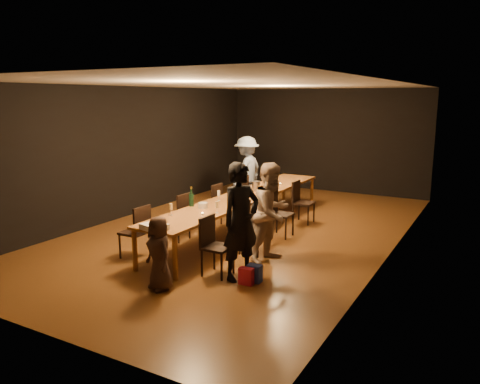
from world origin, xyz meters
The scene contains 30 objects.
ground centered at (0.00, 0.00, 0.00)m, with size 10.00×10.00×0.00m, color #3F250F.
room_shell centered at (0.00, 0.00, 2.08)m, with size 6.04×10.04×3.02m.
table centered at (0.00, 0.00, 0.70)m, with size 0.90×6.00×0.75m.
chair_right_0 centered at (0.85, -2.40, 0.47)m, with size 0.42×0.42×0.93m, color black, non-canonical shape.
chair_right_1 centered at (0.85, -1.20, 0.47)m, with size 0.42×0.42×0.93m, color black, non-canonical shape.
chair_right_2 centered at (0.85, 0.00, 0.47)m, with size 0.42×0.42×0.93m, color black, non-canonical shape.
chair_right_3 centered at (0.85, 1.20, 0.47)m, with size 0.42×0.42×0.93m, color black, non-canonical shape.
chair_left_0 centered at (-0.85, -2.40, 0.47)m, with size 0.42×0.42×0.93m, color black, non-canonical shape.
chair_left_1 centered at (-0.85, -1.20, 0.47)m, with size 0.42×0.42×0.93m, color black, non-canonical shape.
chair_left_2 centered at (-0.85, 0.00, 0.47)m, with size 0.42×0.42×0.93m, color black, non-canonical shape.
chair_left_3 centered at (-0.85, 1.20, 0.47)m, with size 0.42×0.42×0.93m, color black, non-canonical shape.
woman_birthday centered at (1.23, -2.35, 0.90)m, with size 0.66×0.43×1.81m, color black.
woman_tan centered at (1.28, -1.37, 0.84)m, with size 0.82×0.64×1.69m, color tan.
man_blue centered at (-1.15, 2.23, 0.88)m, with size 1.14×0.66×1.77m, color #849FCD.
child centered at (0.40, -3.27, 0.54)m, with size 0.53×0.35×1.09m, color #452F27.
gift_bag_red centered at (1.42, -2.52, 0.13)m, with size 0.22×0.12×0.26m, color #E22149.
gift_bag_blue centered at (1.48, -2.37, 0.13)m, with size 0.22×0.14×0.27m, color #2945B2.
birthday_cake centered at (0.02, -2.90, 0.79)m, with size 0.44×0.39×0.09m.
plate_stack centered at (-0.12, -1.34, 0.80)m, with size 0.18×0.18×0.10m, color silver.
champagne_bottle centered at (-0.39, -1.33, 0.94)m, with size 0.09×0.09×0.37m, color black, non-canonical shape.
ice_bucket centered at (-0.06, 0.65, 0.85)m, with size 0.18×0.18×0.20m, color #B8B9BD.
wineglass_0 centered at (-0.30, -2.07, 0.85)m, with size 0.06×0.06×0.21m, color beige, non-canonical shape.
wineglass_1 centered at (0.30, -1.54, 0.85)m, with size 0.06×0.06×0.21m, color beige, non-canonical shape.
wineglass_2 centered at (-0.20, -0.67, 0.85)m, with size 0.06×0.06×0.21m, color silver, non-canonical shape.
wineglass_3 centered at (0.28, -0.85, 0.85)m, with size 0.06×0.06×0.21m, color beige, non-canonical shape.
wineglass_4 centered at (-0.24, 0.28, 0.85)m, with size 0.06×0.06×0.21m, color silver, non-canonical shape.
wineglass_5 centered at (0.14, 1.01, 0.85)m, with size 0.06×0.06×0.21m, color silver, non-canonical shape.
tealight_near centered at (0.15, -1.77, 0.77)m, with size 0.05×0.05×0.03m, color #B2B7B2.
tealight_mid centered at (0.15, -0.11, 0.77)m, with size 0.05×0.05×0.03m, color #B2B7B2.
tealight_far centered at (0.15, 1.48, 0.77)m, with size 0.05×0.05×0.03m, color #B2B7B2.
Camera 1 is at (4.56, -8.30, 2.74)m, focal length 35.00 mm.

